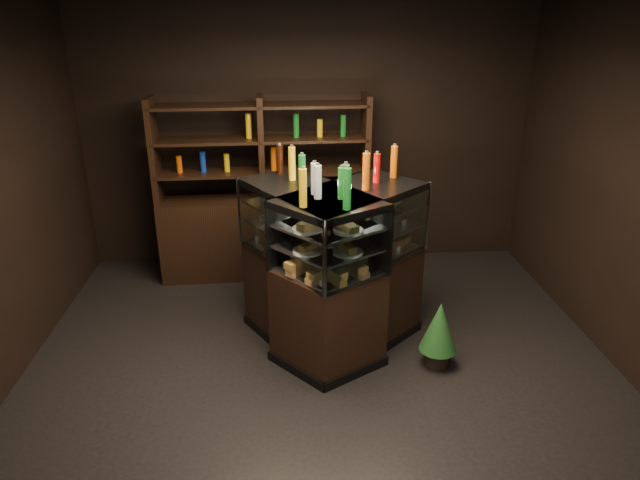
# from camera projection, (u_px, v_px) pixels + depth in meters

# --- Properties ---
(ground) EXTENTS (5.00, 5.00, 0.00)m
(ground) POSITION_uv_depth(u_px,v_px,m) (323.00, 380.00, 4.68)
(ground) COLOR black
(ground) RESTS_ON ground
(room_shell) EXTENTS (5.02, 5.02, 3.01)m
(room_shell) POSITION_uv_depth(u_px,v_px,m) (323.00, 147.00, 3.94)
(room_shell) COLOR black
(room_shell) RESTS_ON ground
(display_case) EXTENTS (1.69, 1.50, 1.46)m
(display_case) POSITION_uv_depth(u_px,v_px,m) (330.00, 295.00, 5.01)
(display_case) COLOR black
(display_case) RESTS_ON ground
(food_display) EXTENTS (1.25, 1.13, 0.45)m
(food_display) POSITION_uv_depth(u_px,v_px,m) (330.00, 231.00, 4.77)
(food_display) COLOR #DDAF4F
(food_display) RESTS_ON display_case
(bottles_top) EXTENTS (1.08, 0.99, 0.30)m
(bottles_top) POSITION_uv_depth(u_px,v_px,m) (331.00, 174.00, 4.58)
(bottles_top) COLOR #D8590A
(bottles_top) RESTS_ON display_case
(potted_conifer) EXTENTS (0.32, 0.32, 0.68)m
(potted_conifer) POSITION_uv_depth(u_px,v_px,m) (440.00, 326.00, 4.73)
(potted_conifer) COLOR black
(potted_conifer) RESTS_ON ground
(back_shelving) EXTENTS (2.28, 0.49, 2.00)m
(back_shelving) POSITION_uv_depth(u_px,v_px,m) (264.00, 223.00, 6.31)
(back_shelving) COLOR black
(back_shelving) RESTS_ON ground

